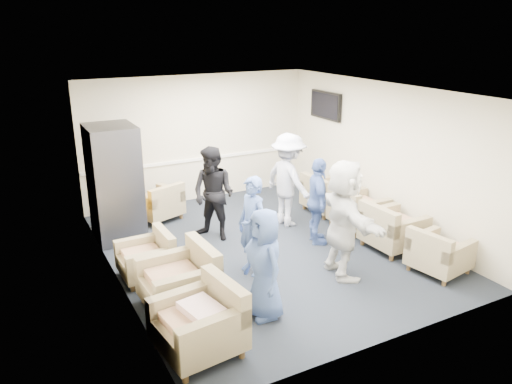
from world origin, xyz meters
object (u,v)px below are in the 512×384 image
armchair_right_far (326,196)px  person_front_right (344,219)px  armchair_corner (159,204)px  armchair_right_near (438,255)px  armchair_right_midfar (356,211)px  armchair_left_far (149,259)px  person_mid_left (252,226)px  armchair_left_near (203,324)px  person_back_left (214,194)px  armchair_left_mid (183,282)px  vending_machine (115,183)px  person_back_right (288,180)px  person_front_left (264,264)px  armchair_right_midnear (391,230)px  person_mid_right (318,202)px

armchair_right_far → person_front_right: size_ratio=0.48×
armchair_right_far → armchair_corner: 3.36m
armchair_right_near → person_front_right: bearing=54.3°
armchair_right_midfar → person_front_right: bearing=135.6°
armchair_left_far → person_mid_left: 1.65m
armchair_left_near → armchair_corner: (0.82, 4.31, -0.04)m
armchair_right_far → person_back_left: person_back_left is taller
armchair_left_mid → person_back_left: size_ratio=0.57×
armchair_left_near → person_front_right: size_ratio=0.55×
armchair_left_near → armchair_left_mid: bearing=165.7°
armchair_right_near → armchair_corner: 5.21m
armchair_corner → armchair_right_far: bearing=140.1°
armchair_right_near → vending_machine: size_ratio=0.44×
armchair_right_far → person_back_right: bearing=99.3°
armchair_left_mid → person_back_left: (1.29, 1.92, 0.47)m
vending_machine → person_mid_left: size_ratio=1.32×
person_back_right → person_front_right: 2.16m
person_front_left → person_front_right: size_ratio=0.82×
person_back_left → armchair_right_far: bearing=59.2°
person_front_left → person_back_left: bearing=170.8°
person_back_left → armchair_corner: bearing=169.7°
armchair_left_far → armchair_right_far: armchair_right_far is taller
armchair_right_midnear → armchair_right_midfar: armchair_right_midnear is taller
person_mid_left → armchair_corner: bearing=-179.1°
armchair_right_midfar → person_front_left: size_ratio=0.59×
armchair_left_near → armchair_right_midnear: (3.91, 1.14, -0.01)m
armchair_corner → person_back_left: person_back_left is taller
armchair_right_near → person_back_left: 3.83m
armchair_left_near → person_mid_right: (2.94, 1.95, 0.41)m
armchair_right_far → person_back_right: size_ratio=0.49×
armchair_left_mid → person_back_right: 3.41m
person_back_left → armchair_left_far: bearing=-93.6°
armchair_left_near → armchair_left_mid: (0.13, 1.05, 0.01)m
armchair_left_near → armchair_corner: armchair_left_near is taller
person_back_right → person_front_right: (-0.33, -2.14, 0.03)m
armchair_right_midnear → person_mid_right: bearing=48.4°
armchair_right_midfar → person_front_right: person_front_right is taller
person_back_left → person_back_right: bearing=53.8°
armchair_left_near → person_front_right: person_front_right is taller
armchair_right_midfar → armchair_corner: 3.81m
armchair_right_midnear → person_front_right: 1.46m
armchair_right_far → person_mid_left: bearing=120.8°
armchair_left_near → person_back_left: bearing=147.3°
armchair_left_mid → armchair_right_midfar: (3.83, 1.09, -0.02)m
armchair_left_far → person_front_right: size_ratio=0.42×
armchair_left_mid → armchair_left_far: (-0.17, 1.05, -0.07)m
armchair_corner → person_mid_right: (2.12, -2.36, 0.45)m
vending_machine → person_front_right: (2.69, -3.05, -0.11)m
person_mid_right → person_front_right: person_front_right is taller
armchair_right_midfar → person_mid_right: bearing=101.3°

